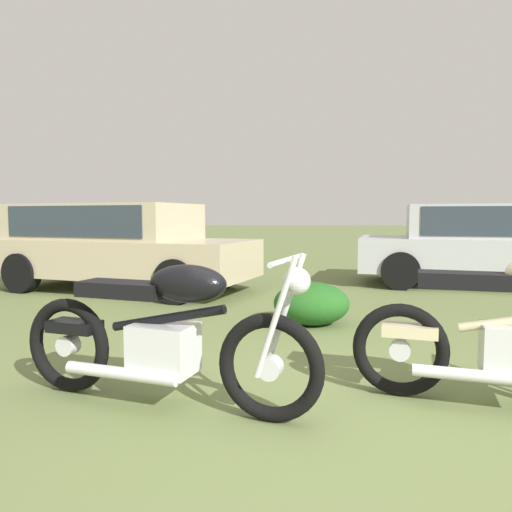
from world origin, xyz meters
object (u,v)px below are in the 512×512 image
at_px(car_beige, 115,240).
at_px(car_silver, 483,241).
at_px(shrub_low, 311,303).
at_px(motorcycle_black, 164,334).

xyz_separation_m(car_beige, car_silver, (6.27, 0.95, -0.04)).
relative_size(car_beige, car_silver, 1.00).
bearing_deg(shrub_low, motorcycle_black, -112.52).
bearing_deg(motorcycle_black, shrub_low, 82.26).
relative_size(motorcycle_black, shrub_low, 2.45).
bearing_deg(car_silver, motorcycle_black, -114.84).
height_order(motorcycle_black, car_beige, car_beige).
distance_m(motorcycle_black, shrub_low, 2.66).
height_order(car_beige, shrub_low, car_beige).
xyz_separation_m(car_beige, shrub_low, (3.19, -2.35, -0.59)).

